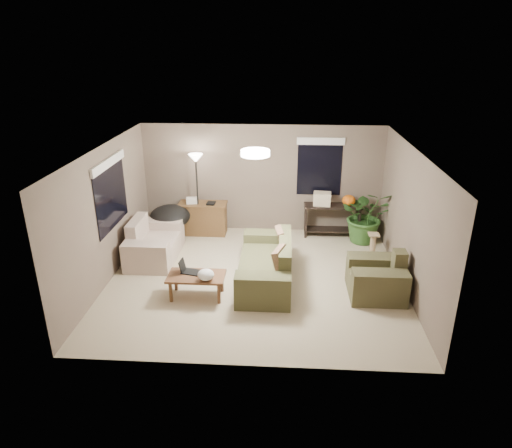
# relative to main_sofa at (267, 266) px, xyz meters

# --- Properties ---
(room_shell) EXTENTS (5.50, 5.50, 5.50)m
(room_shell) POSITION_rel_main_sofa_xyz_m (-0.23, 0.03, 0.96)
(room_shell) COLOR tan
(room_shell) RESTS_ON ground
(main_sofa) EXTENTS (0.95, 2.20, 0.85)m
(main_sofa) POSITION_rel_main_sofa_xyz_m (0.00, 0.00, 0.00)
(main_sofa) COLOR brown
(main_sofa) RESTS_ON ground
(throw_pillows) EXTENTS (0.36, 1.39, 0.47)m
(throw_pillows) POSITION_rel_main_sofa_xyz_m (0.26, 0.00, 0.36)
(throw_pillows) COLOR #8C7251
(throw_pillows) RESTS_ON main_sofa
(loveseat) EXTENTS (0.90, 1.60, 0.85)m
(loveseat) POSITION_rel_main_sofa_xyz_m (-2.41, 0.83, 0.00)
(loveseat) COLOR beige
(loveseat) RESTS_ON ground
(armchair) EXTENTS (0.95, 1.00, 0.85)m
(armchair) POSITION_rel_main_sofa_xyz_m (1.96, -0.37, 0.00)
(armchair) COLOR brown
(armchair) RESTS_ON ground
(coffee_table) EXTENTS (1.00, 0.55, 0.42)m
(coffee_table) POSITION_rel_main_sofa_xyz_m (-1.22, -0.66, 0.06)
(coffee_table) COLOR brown
(coffee_table) RESTS_ON ground
(laptop) EXTENTS (0.39, 0.30, 0.24)m
(laptop) POSITION_rel_main_sofa_xyz_m (-1.39, -0.56, 0.19)
(laptop) COLOR black
(laptop) RESTS_ON coffee_table
(plastic_bag) EXTENTS (0.33, 0.31, 0.20)m
(plastic_bag) POSITION_rel_main_sofa_xyz_m (-1.02, -0.81, 0.22)
(plastic_bag) COLOR white
(plastic_bag) RESTS_ON coffee_table
(desk) EXTENTS (1.10, 0.50, 0.75)m
(desk) POSITION_rel_main_sofa_xyz_m (-1.58, 2.17, 0.08)
(desk) COLOR brown
(desk) RESTS_ON ground
(desk_papers) EXTENTS (0.69, 0.29, 0.12)m
(desk_papers) POSITION_rel_main_sofa_xyz_m (-1.74, 2.16, 0.51)
(desk_papers) COLOR silver
(desk_papers) RESTS_ON desk
(console_table) EXTENTS (1.30, 0.40, 0.75)m
(console_table) POSITION_rel_main_sofa_xyz_m (1.39, 2.23, 0.14)
(console_table) COLOR black
(console_table) RESTS_ON ground
(pumpkin) EXTENTS (0.30, 0.30, 0.24)m
(pumpkin) POSITION_rel_main_sofa_xyz_m (1.74, 2.23, 0.58)
(pumpkin) COLOR orange
(pumpkin) RESTS_ON console_table
(cardboard_box) EXTENTS (0.41, 0.33, 0.29)m
(cardboard_box) POSITION_rel_main_sofa_xyz_m (1.14, 2.23, 0.60)
(cardboard_box) COLOR beige
(cardboard_box) RESTS_ON console_table
(papasan_chair) EXTENTS (1.08, 1.08, 0.80)m
(papasan_chair) POSITION_rel_main_sofa_xyz_m (-2.27, 1.80, 0.17)
(papasan_chair) COLOR black
(papasan_chair) RESTS_ON ground
(floor_lamp) EXTENTS (0.32, 0.32, 1.91)m
(floor_lamp) POSITION_rel_main_sofa_xyz_m (-1.68, 2.11, 1.30)
(floor_lamp) COLOR black
(floor_lamp) RESTS_ON ground
(ceiling_fixture) EXTENTS (0.50, 0.50, 0.10)m
(ceiling_fixture) POSITION_rel_main_sofa_xyz_m (-0.23, 0.03, 2.15)
(ceiling_fixture) COLOR white
(ceiling_fixture) RESTS_ON room_shell
(houseplant) EXTENTS (1.12, 1.25, 0.97)m
(houseplant) POSITION_rel_main_sofa_xyz_m (2.11, 1.94, 0.19)
(houseplant) COLOR #2D5923
(houseplant) RESTS_ON ground
(cat_scratching_post) EXTENTS (0.32, 0.32, 0.50)m
(cat_scratching_post) POSITION_rel_main_sofa_xyz_m (2.16, 1.20, -0.08)
(cat_scratching_post) COLOR tan
(cat_scratching_post) RESTS_ON ground
(window_left) EXTENTS (0.05, 1.56, 1.33)m
(window_left) POSITION_rel_main_sofa_xyz_m (-2.96, 0.33, 1.49)
(window_left) COLOR black
(window_left) RESTS_ON room_shell
(window_back) EXTENTS (1.06, 0.05, 1.33)m
(window_back) POSITION_rel_main_sofa_xyz_m (1.07, 2.51, 1.49)
(window_back) COLOR black
(window_back) RESTS_ON room_shell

